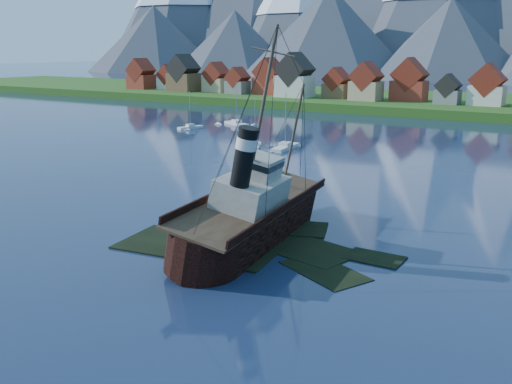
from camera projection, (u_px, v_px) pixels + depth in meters
The scene contains 10 objects.
ground at pixel (231, 247), 63.98m from camera, with size 1400.00×1400.00×0.00m, color #182644.
shoal at pixel (255, 247), 64.92m from camera, with size 31.71×21.24×1.14m.
shore_bank at pixel (499, 110), 203.77m from camera, with size 600.00×80.00×3.20m, color #1A4012.
seawall at pixel (477, 121), 172.53m from camera, with size 600.00×2.50×2.00m, color #3F3D38.
town at pixel (395, 84), 203.91m from camera, with size 250.96×16.69×17.30m.
tugboat_wreck at pixel (255, 211), 66.58m from camera, with size 7.54×32.48×25.74m.
sailboat_a at pixel (285, 148), 125.50m from camera, with size 3.56×10.55×12.64m.
sailboat_b at pixel (190, 128), 157.15m from camera, with size 4.12×7.64×10.78m.
sailboat_c at pixel (236, 124), 164.42m from camera, with size 9.88×6.15×12.53m.
sailboat_f at pixel (255, 147), 127.07m from camera, with size 5.60×8.41×11.11m.
Camera 1 is at (34.40, -49.85, 21.70)m, focal length 40.00 mm.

